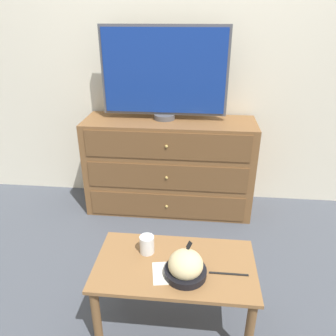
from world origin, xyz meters
TOP-DOWN VIEW (x-y plane):
  - ground_plane at (0.00, 0.00)m, footprint 12.00×12.00m
  - wall_back at (0.00, 0.03)m, footprint 12.00×0.05m
  - dresser at (-0.08, -0.24)m, footprint 1.37×0.44m
  - tv at (-0.12, -0.20)m, footprint 0.97×0.17m
  - coffee_table at (0.07, -1.43)m, footprint 0.82×0.46m
  - takeout_bowl at (0.13, -1.50)m, footprint 0.21×0.21m
  - drink_cup at (-0.09, -1.35)m, footprint 0.08×0.08m
  - napkin at (0.04, -1.50)m, footprint 0.18×0.18m
  - knife at (0.34, -1.48)m, footprint 0.19×0.01m

SIDE VIEW (x-z plane):
  - ground_plane at x=0.00m, z-range 0.00..0.00m
  - coffee_table at x=0.07m, z-range 0.13..0.54m
  - dresser at x=-0.08m, z-range 0.00..0.79m
  - napkin at x=0.04m, z-range 0.40..0.41m
  - knife at x=0.34m, z-range 0.40..0.41m
  - drink_cup at x=-0.09m, z-range 0.40..0.50m
  - takeout_bowl at x=0.13m, z-range 0.37..0.54m
  - tv at x=-0.12m, z-range 0.80..1.50m
  - wall_back at x=0.00m, z-range 0.00..2.60m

